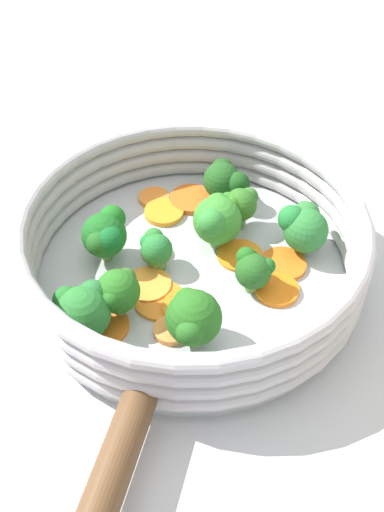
{
  "coord_description": "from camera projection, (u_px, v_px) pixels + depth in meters",
  "views": [
    {
      "loc": [
        0.35,
        0.18,
        0.42
      ],
      "look_at": [
        0.0,
        0.0,
        0.03
      ],
      "focal_mm": 42.0,
      "sensor_mm": 36.0,
      "label": 1
    }
  ],
  "objects": [
    {
      "name": "broccoli_floret_7",
      "position": [
        118.0,
        291.0,
        0.51
      ],
      "size": [
        0.04,
        0.04,
        0.05
      ],
      "color": "#81A460",
      "rests_on": "skillet"
    },
    {
      "name": "carrot_slice_3",
      "position": [
        154.0,
        198.0,
        0.64
      ],
      "size": [
        0.04,
        0.04,
        0.01
      ],
      "primitive_type": "cylinder",
      "rotation": [
        0.0,
        0.0,
        0.24
      ],
      "color": "orange",
      "rests_on": "skillet"
    },
    {
      "name": "broccoli_floret_1",
      "position": [
        105.0,
        235.0,
        0.55
      ],
      "size": [
        0.05,
        0.05,
        0.05
      ],
      "color": "#709F55",
      "rests_on": "skillet"
    },
    {
      "name": "broccoli_floret_6",
      "position": [
        239.0,
        204.0,
        0.59
      ],
      "size": [
        0.04,
        0.04,
        0.04
      ],
      "color": "#5F8655",
      "rests_on": "skillet"
    },
    {
      "name": "carrot_slice_1",
      "position": [
        186.0,
        307.0,
        0.53
      ],
      "size": [
        0.06,
        0.06,
        0.01
      ],
      "primitive_type": "cylinder",
      "rotation": [
        0.0,
        0.0,
        3.81
      ],
      "color": "orange",
      "rests_on": "skillet"
    },
    {
      "name": "broccoli_floret_0",
      "position": [
        217.0,
        219.0,
        0.57
      ],
      "size": [
        0.06,
        0.05,
        0.06
      ],
      "color": "#6F9851",
      "rests_on": "skillet"
    },
    {
      "name": "carrot_slice_4",
      "position": [
        171.0,
        330.0,
        0.51
      ],
      "size": [
        0.03,
        0.03,
        0.01
      ],
      "primitive_type": "cylinder",
      "rotation": [
        0.0,
        0.0,
        6.23
      ],
      "color": "#F28E40",
      "rests_on": "skillet"
    },
    {
      "name": "carrot_slice_9",
      "position": [
        87.0,
        319.0,
        0.52
      ],
      "size": [
        0.05,
        0.05,
        0.0
      ],
      "primitive_type": "cylinder",
      "rotation": [
        0.0,
        0.0,
        5.14
      ],
      "color": "orange",
      "rests_on": "skillet"
    },
    {
      "name": "broccoli_floret_5",
      "position": [
        155.0,
        248.0,
        0.55
      ],
      "size": [
        0.03,
        0.03,
        0.04
      ],
      "color": "#619248",
      "rests_on": "skillet"
    },
    {
      "name": "carrot_slice_5",
      "position": [
        157.0,
        252.0,
        0.58
      ],
      "size": [
        0.04,
        0.04,
        0.0
      ],
      "primitive_type": "cylinder",
      "rotation": [
        0.0,
        0.0,
        3.71
      ],
      "color": "#F69C35",
      "rests_on": "skillet"
    },
    {
      "name": "carrot_slice_12",
      "position": [
        103.0,
        326.0,
        0.51
      ],
      "size": [
        0.05,
        0.05,
        0.0
      ],
      "primitive_type": "cylinder",
      "rotation": [
        0.0,
        0.0,
        1.71
      ],
      "color": "orange",
      "rests_on": "skillet"
    },
    {
      "name": "skillet",
      "position": [
        192.0,
        273.0,
        0.57
      ],
      "size": [
        0.3,
        0.3,
        0.02
      ],
      "primitive_type": "cylinder",
      "color": "#B2B5B7",
      "rests_on": "ground_plane"
    },
    {
      "name": "broccoli_floret_3",
      "position": [
        303.0,
        226.0,
        0.56
      ],
      "size": [
        0.05,
        0.05,
        0.05
      ],
      "color": "#669148",
      "rests_on": "skillet"
    },
    {
      "name": "carrot_slice_11",
      "position": [
        161.0,
        300.0,
        0.53
      ],
      "size": [
        0.05,
        0.05,
        0.0
      ],
      "primitive_type": "cylinder",
      "rotation": [
        0.0,
        0.0,
        4.55
      ],
      "color": "orange",
      "rests_on": "skillet"
    },
    {
      "name": "skillet_rim_wall",
      "position": [
        192.0,
        242.0,
        0.54
      ],
      "size": [
        0.32,
        0.32,
        0.06
      ],
      "color": "#B9B4B7",
      "rests_on": "skillet"
    },
    {
      "name": "broccoli_floret_9",
      "position": [
        253.0,
        268.0,
        0.53
      ],
      "size": [
        0.03,
        0.04,
        0.04
      ],
      "color": "olive",
      "rests_on": "skillet"
    },
    {
      "name": "broccoli_floret_8",
      "position": [
        193.0,
        318.0,
        0.48
      ],
      "size": [
        0.05,
        0.05,
        0.05
      ],
      "color": "#73A75C",
      "rests_on": "skillet"
    },
    {
      "name": "carrot_slice_7",
      "position": [
        277.0,
        290.0,
        0.54
      ],
      "size": [
        0.05,
        0.05,
        0.01
      ],
      "primitive_type": "cylinder",
      "rotation": [
        0.0,
        0.0,
        1.94
      ],
      "color": "orange",
      "rests_on": "skillet"
    },
    {
      "name": "skillet_rivet_left",
      "position": [
        97.0,
        375.0,
        0.48
      ],
      "size": [
        0.01,
        0.01,
        0.01
      ],
      "primitive_type": "sphere",
      "color": "#B6B3B2",
      "rests_on": "skillet"
    },
    {
      "name": "carrot_slice_6",
      "position": [
        164.0,
        212.0,
        0.62
      ],
      "size": [
        0.05,
        0.05,
        0.01
      ],
      "primitive_type": "cylinder",
      "rotation": [
        0.0,
        0.0,
        5.82
      ],
      "color": "orange",
      "rests_on": "skillet"
    },
    {
      "name": "broccoli_floret_2",
      "position": [
        82.0,
        310.0,
        0.49
      ],
      "size": [
        0.05,
        0.05,
        0.05
      ],
      "color": "#779658",
      "rests_on": "skillet"
    },
    {
      "name": "skillet_rivet_right",
      "position": [
        199.0,
        398.0,
        0.46
      ],
      "size": [
        0.01,
        0.01,
        0.01
      ],
      "primitive_type": "sphere",
      "color": "#AFB0B9",
      "rests_on": "skillet"
    },
    {
      "name": "broccoli_floret_4",
      "position": [
        224.0,
        180.0,
        0.62
      ],
      "size": [
        0.04,
        0.05,
        0.05
      ],
      "color": "#6C9552",
      "rests_on": "skillet"
    },
    {
      "name": "carrot_slice_10",
      "position": [
        240.0,
        255.0,
        0.58
      ],
      "size": [
        0.05,
        0.05,
        0.0
      ],
      "primitive_type": "cylinder",
      "rotation": [
        0.0,
        0.0,
        4.53
      ],
      "color": "orange",
      "rests_on": "skillet"
    },
    {
      "name": "ground_plane",
      "position": [
        192.0,
        278.0,
        0.58
      ],
      "size": [
        4.0,
        4.0,
        0.0
      ],
      "primitive_type": "plane",
      "color": "#B8BABD"
    },
    {
      "name": "carrot_slice_2",
      "position": [
        283.0,
        264.0,
        0.57
      ],
      "size": [
        0.06,
        0.06,
        0.0
      ],
      "primitive_type": "cylinder",
      "rotation": [
        0.0,
        0.0,
        1.25
      ],
      "color": "orange",
      "rests_on": "skillet"
    },
    {
      "name": "carrot_slice_0",
      "position": [
        148.0,
        285.0,
        0.55
      ],
      "size": [
        0.06,
        0.06,
        0.01
      ],
      "primitive_type": "cylinder",
      "rotation": [
        0.0,
        0.0,
        4.08
      ],
      "color": "orange",
      "rests_on": "skillet"
    },
    {
      "name": "carrot_slice_8",
      "position": [
        191.0,
        199.0,
        0.64
      ],
      "size": [
        0.07,
        0.07,
        0.01
      ],
      "primitive_type": "cylinder",
      "rotation": [
        0.0,
        0.0,
        5.53
      ],
      "color": "orange",
      "rests_on": "skillet"
    }
  ]
}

